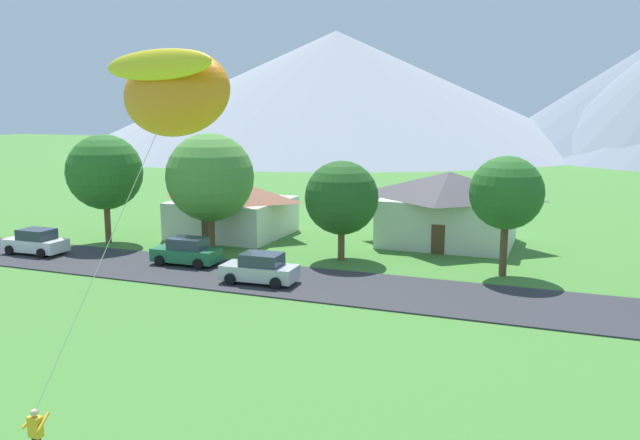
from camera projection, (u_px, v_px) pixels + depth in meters
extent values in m
cube|color=#2D2D33|center=(356.00, 288.00, 34.40)|extent=(160.00, 6.53, 0.08)
cone|color=#8E939E|center=(336.00, 91.00, 159.30)|extent=(128.11, 128.11, 29.09)
cube|color=silver|center=(233.00, 217.00, 48.95)|extent=(7.95, 7.50, 2.81)
pyramid|color=brown|center=(232.00, 189.00, 48.58)|extent=(8.59, 8.10, 1.54)
cube|color=brown|center=(207.00, 231.00, 45.56)|extent=(0.90, 0.06, 2.00)
cube|color=silver|center=(448.00, 221.00, 45.82)|extent=(9.07, 7.35, 3.38)
pyramid|color=#474247|center=(449.00, 185.00, 45.37)|extent=(9.79, 7.94, 1.86)
cube|color=brown|center=(438.00, 239.00, 42.54)|extent=(0.90, 0.06, 2.00)
cylinder|color=brown|center=(504.00, 248.00, 36.84)|extent=(0.44, 0.44, 3.32)
sphere|color=#286623|center=(506.00, 193.00, 36.28)|extent=(4.24, 4.24, 4.24)
cylinder|color=brown|center=(341.00, 243.00, 40.84)|extent=(0.44, 0.44, 2.30)
sphere|color=#23561E|center=(342.00, 198.00, 40.34)|extent=(4.74, 4.74, 4.74)
cylinder|color=brown|center=(108.00, 222.00, 46.04)|extent=(0.44, 0.44, 3.18)
sphere|color=#286623|center=(105.00, 172.00, 45.42)|extent=(5.41, 5.41, 5.41)
cylinder|color=brown|center=(212.00, 230.00, 43.76)|extent=(0.44, 0.44, 2.81)
sphere|color=#4C8938|center=(210.00, 177.00, 43.13)|extent=(6.02, 6.02, 6.02)
cube|color=#B7BCC1|center=(260.00, 272.00, 35.24)|extent=(4.28, 1.99, 0.80)
cube|color=#2D3847|center=(262.00, 259.00, 35.06)|extent=(2.27, 1.68, 0.68)
cylinder|color=black|center=(230.00, 279.00, 34.85)|extent=(0.65, 0.27, 0.64)
cylinder|color=black|center=(245.00, 271.00, 36.57)|extent=(0.65, 0.27, 0.64)
cylinder|color=black|center=(276.00, 283.00, 34.00)|extent=(0.65, 0.27, 0.64)
cylinder|color=black|center=(288.00, 275.00, 35.72)|extent=(0.65, 0.27, 0.64)
cube|color=#237042|center=(186.00, 255.00, 39.52)|extent=(4.26, 1.94, 0.80)
cube|color=#2D3847|center=(188.00, 243.00, 39.34)|extent=(2.25, 1.65, 0.68)
cylinder|color=black|center=(160.00, 260.00, 39.15)|extent=(0.65, 0.26, 0.64)
cylinder|color=black|center=(176.00, 254.00, 40.86)|extent=(0.65, 0.26, 0.64)
cylinder|color=black|center=(198.00, 264.00, 38.27)|extent=(0.65, 0.26, 0.64)
cylinder|color=black|center=(213.00, 257.00, 39.98)|extent=(0.65, 0.26, 0.64)
cube|color=white|center=(36.00, 245.00, 42.41)|extent=(4.21, 1.83, 0.80)
cube|color=#2D3847|center=(37.00, 234.00, 42.23)|extent=(2.21, 1.60, 0.68)
cylinder|color=black|center=(10.00, 250.00, 42.08)|extent=(0.64, 0.24, 0.64)
cylinder|color=black|center=(31.00, 245.00, 43.78)|extent=(0.64, 0.24, 0.64)
cylinder|color=black|center=(41.00, 253.00, 41.14)|extent=(0.64, 0.24, 0.64)
cylinder|color=black|center=(62.00, 248.00, 42.84)|extent=(0.64, 0.24, 0.64)
cube|color=yellow|center=(35.00, 427.00, 17.00)|extent=(0.36, 0.22, 0.58)
sphere|color=beige|center=(34.00, 413.00, 16.93)|extent=(0.21, 0.21, 0.21)
cylinder|color=yellow|center=(30.00, 419.00, 17.11)|extent=(0.18, 0.55, 0.37)
cylinder|color=yellow|center=(43.00, 422.00, 16.96)|extent=(0.18, 0.55, 0.37)
ellipsoid|color=orange|center=(174.00, 93.00, 17.18)|extent=(4.28, 2.65, 2.60)
ellipsoid|color=yellow|center=(156.00, 65.00, 16.60)|extent=(4.07, 1.52, 0.90)
cylinder|color=silver|center=(105.00, 252.00, 17.06)|extent=(2.85, 2.96, 8.48)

